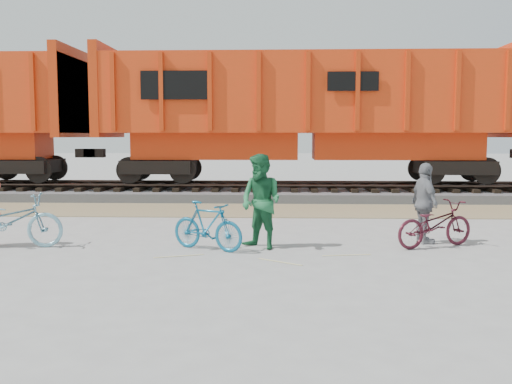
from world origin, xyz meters
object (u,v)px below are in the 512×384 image
bicycle_blue (10,221)px  person_woman (425,203)px  hopper_car_center (305,110)px  bicycle_maroon (435,224)px  bicycle_teal (207,226)px  person_man (261,202)px

bicycle_blue → person_woman: person_woman is taller
hopper_car_center → bicycle_maroon: hopper_car_center is taller
bicycle_teal → bicycle_maroon: 4.36m
bicycle_maroon → person_man: 3.37m
bicycle_maroon → person_woman: bearing=-11.0°
hopper_car_center → bicycle_blue: size_ratio=7.03×
hopper_car_center → bicycle_teal: hopper_car_center is taller
person_man → person_woman: bearing=49.7°
bicycle_blue → person_man: 4.83m
hopper_car_center → bicycle_maroon: (2.09, -8.76, -2.56)m
hopper_car_center → person_man: bearing=-97.9°
person_man → person_woman: person_man is taller
hopper_car_center → person_woman: size_ratio=8.70×
bicycle_teal → person_woman: size_ratio=0.95×
bicycle_blue → person_man: person_man is taller
bicycle_blue → person_woman: size_ratio=1.24×
hopper_car_center → person_woman: (1.99, -8.36, -2.20)m
hopper_car_center → bicycle_blue: (-6.06, -9.12, -2.48)m
bicycle_teal → bicycle_maroon: bicycle_teal is taller
bicycle_blue → bicycle_teal: size_ratio=1.30×
bicycle_blue → bicycle_maroon: (8.15, 0.36, -0.07)m
bicycle_blue → bicycle_teal: bearing=-97.8°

